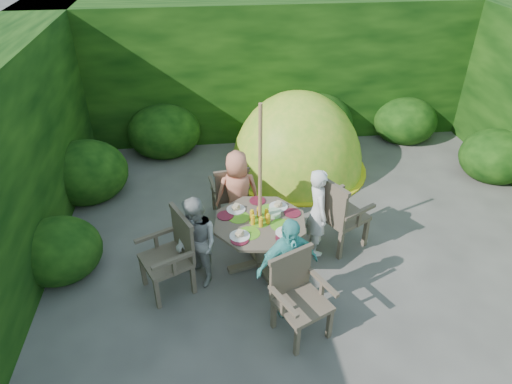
{
  "coord_description": "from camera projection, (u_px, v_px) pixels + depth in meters",
  "views": [
    {
      "loc": [
        -1.42,
        -4.39,
        3.99
      ],
      "look_at": [
        -0.85,
        0.42,
        0.85
      ],
      "focal_mm": 32.0,
      "sensor_mm": 36.0,
      "label": 1
    }
  ],
  "objects": [
    {
      "name": "child_right",
      "position": [
        318.0,
        212.0,
        5.82
      ],
      "size": [
        0.3,
        0.45,
        1.23
      ],
      "primitive_type": "imported",
      "rotation": [
        0.0,
        0.0,
        1.59
      ],
      "color": "white",
      "rests_on": "ground"
    },
    {
      "name": "parasol_pole",
      "position": [
        260.0,
        193.0,
        5.3
      ],
      "size": [
        0.05,
        0.05,
        2.2
      ],
      "primitive_type": "cylinder",
      "rotation": [
        0.0,
        0.0,
        0.26
      ],
      "color": "olive",
      "rests_on": "ground"
    },
    {
      "name": "garden_chair_right",
      "position": [
        338.0,
        212.0,
        5.93
      ],
      "size": [
        0.76,
        0.79,
        1.01
      ],
      "rotation": [
        0.0,
        0.0,
        2.07
      ],
      "color": "#483C2F",
      "rests_on": "ground"
    },
    {
      "name": "hedge_enclosure",
      "position": [
        309.0,
        129.0,
        6.4
      ],
      "size": [
        9.0,
        9.0,
        2.5
      ],
      "color": "black",
      "rests_on": "ground"
    },
    {
      "name": "garden_chair_left",
      "position": [
        172.0,
        253.0,
        5.29
      ],
      "size": [
        0.71,
        0.74,
        0.97
      ],
      "rotation": [
        0.0,
        0.0,
        -1.13
      ],
      "color": "#483C2F",
      "rests_on": "ground"
    },
    {
      "name": "patio_table",
      "position": [
        260.0,
        228.0,
        5.59
      ],
      "size": [
        1.44,
        1.44,
        0.82
      ],
      "rotation": [
        0.0,
        0.0,
        0.26
      ],
      "color": "#483C2F",
      "rests_on": "ground"
    },
    {
      "name": "ground",
      "position": [
        324.0,
        260.0,
        5.97
      ],
      "size": [
        60.0,
        60.0,
        0.0
      ],
      "primitive_type": "plane",
      "color": "#494641",
      "rests_on": "ground"
    },
    {
      "name": "child_back",
      "position": [
        238.0,
        193.0,
        6.19
      ],
      "size": [
        0.64,
        0.45,
        1.23
      ],
      "primitive_type": "imported",
      "rotation": [
        0.0,
        0.0,
        3.25
      ],
      "color": "#E47F5E",
      "rests_on": "ground"
    },
    {
      "name": "garden_chair_back",
      "position": [
        230.0,
        191.0,
        6.51
      ],
      "size": [
        0.57,
        0.53,
        0.85
      ],
      "rotation": [
        0.0,
        0.0,
        3.3
      ],
      "color": "#483C2F",
      "rests_on": "ground"
    },
    {
      "name": "child_left",
      "position": [
        197.0,
        243.0,
        5.33
      ],
      "size": [
        0.68,
        0.72,
        1.17
      ],
      "primitive_type": "imported",
      "rotation": [
        0.0,
        0.0,
        -1.01
      ],
      "color": "#A2A19D",
      "rests_on": "ground"
    },
    {
      "name": "child_front",
      "position": [
        288.0,
        267.0,
        4.94
      ],
      "size": [
        0.79,
        0.5,
        1.24
      ],
      "primitive_type": "imported",
      "rotation": [
        0.0,
        0.0,
        0.29
      ],
      "color": "#53C3BB",
      "rests_on": "ground"
    },
    {
      "name": "garden_chair_front",
      "position": [
        298.0,
        295.0,
        4.77
      ],
      "size": [
        0.71,
        0.67,
        0.92
      ],
      "rotation": [
        0.0,
        0.0,
        0.44
      ],
      "color": "#483C2F",
      "rests_on": "ground"
    },
    {
      "name": "dome_tent",
      "position": [
        297.0,
        169.0,
        7.97
      ],
      "size": [
        2.85,
        2.85,
        2.75
      ],
      "rotation": [
        0.0,
        0.0,
        0.32
      ],
      "color": "#79C325",
      "rests_on": "ground"
    }
  ]
}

